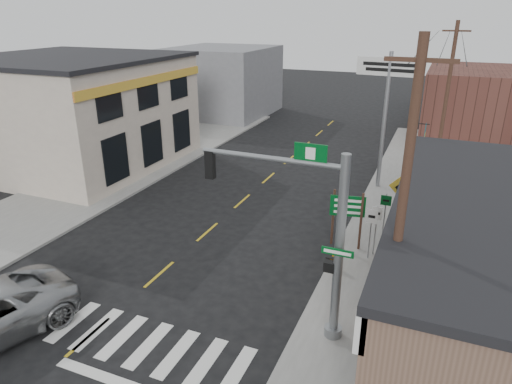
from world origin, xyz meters
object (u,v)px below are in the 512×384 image
at_px(bare_tree, 445,203).
at_px(utility_pole_near, 400,219).
at_px(guide_sign, 347,211).
at_px(dance_center_sign, 388,89).
at_px(traffic_signal_pole, 316,227).
at_px(fire_hydrant, 335,259).
at_px(lamp_post, 411,149).
at_px(utility_pole_far, 446,97).

xyz_separation_m(bare_tree, utility_pole_near, (-1.08, -4.09, 1.00)).
distance_m(guide_sign, bare_tree, 4.87).
distance_m(dance_center_sign, bare_tree, 11.35).
xyz_separation_m(guide_sign, bare_tree, (3.60, -2.60, 2.00)).
relative_size(bare_tree, utility_pole_near, 0.51).
distance_m(traffic_signal_pole, dance_center_sign, 14.09).
height_order(fire_hydrant, utility_pole_near, utility_pole_near).
height_order(lamp_post, bare_tree, lamp_post).
bearing_deg(dance_center_sign, lamp_post, -54.82).
xyz_separation_m(guide_sign, fire_hydrant, (0.00, -1.93, -1.27)).
distance_m(fire_hydrant, utility_pole_near, 6.88).
xyz_separation_m(traffic_signal_pole, utility_pole_near, (2.35, -0.79, 1.02)).
height_order(traffic_signal_pole, utility_pole_near, utility_pole_near).
xyz_separation_m(fire_hydrant, utility_pole_near, (2.52, -4.77, 4.28)).
bearing_deg(bare_tree, utility_pole_near, -104.77).
distance_m(guide_sign, utility_pole_near, 7.76).
height_order(traffic_signal_pole, dance_center_sign, dance_center_sign).
bearing_deg(lamp_post, utility_pole_far, 65.82).
relative_size(guide_sign, dance_center_sign, 0.34).
bearing_deg(utility_pole_near, dance_center_sign, 100.21).
distance_m(dance_center_sign, utility_pole_near, 14.96).
bearing_deg(lamp_post, utility_pole_near, -102.23).
distance_m(traffic_signal_pole, lamp_post, 10.86).
xyz_separation_m(guide_sign, utility_pole_far, (3.20, 12.51, 2.96)).
relative_size(traffic_signal_pole, guide_sign, 2.39).
height_order(bare_tree, utility_pole_near, utility_pole_near).
bearing_deg(traffic_signal_pole, fire_hydrant, 93.13).
height_order(fire_hydrant, bare_tree, bare_tree).
relative_size(bare_tree, utility_pole_far, 0.52).
bearing_deg(utility_pole_far, traffic_signal_pole, -99.00).
distance_m(dance_center_sign, utility_pole_far, 5.46).
bearing_deg(guide_sign, bare_tree, -47.30).
distance_m(guide_sign, utility_pole_far, 13.24).
height_order(fire_hydrant, utility_pole_far, utility_pole_far).
bearing_deg(lamp_post, guide_sign, -127.22).
height_order(traffic_signal_pole, bare_tree, traffic_signal_pole).
height_order(bare_tree, utility_pole_far, utility_pole_far).
bearing_deg(traffic_signal_pole, bare_tree, 44.53).
distance_m(guide_sign, lamp_post, 5.45).
xyz_separation_m(lamp_post, utility_pole_far, (1.24, 7.70, 1.30)).
bearing_deg(utility_pole_near, bare_tree, 76.48).
relative_size(fire_hydrant, lamp_post, 0.13).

